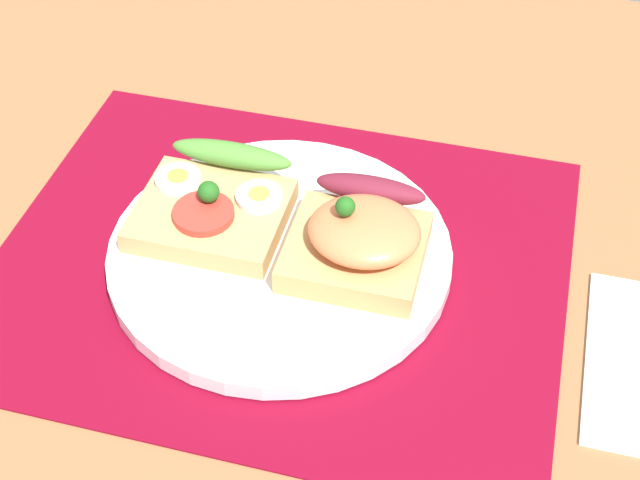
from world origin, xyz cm
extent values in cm
cube|color=brown|center=(0.00, 0.00, -1.60)|extent=(120.00, 90.00, 3.20)
cube|color=maroon|center=(0.00, 0.00, 0.15)|extent=(41.28, 33.69, 0.30)
cylinder|color=white|center=(0.00, 0.00, 0.98)|extent=(24.90, 24.90, 1.35)
cube|color=tan|center=(-5.56, 1.16, 2.51)|extent=(10.78, 9.17, 1.71)
cylinder|color=red|center=(-5.65, 0.45, 3.67)|extent=(4.44, 4.44, 0.60)
ellipsoid|color=#498230|center=(-5.56, 6.14, 4.27)|extent=(9.49, 2.20, 1.80)
sphere|color=#1E5919|center=(-5.57, 1.16, 4.77)|extent=(1.60, 1.60, 1.60)
cylinder|color=white|center=(-8.80, 3.14, 3.62)|extent=(3.46, 3.46, 0.50)
cylinder|color=yellow|center=(-8.80, 3.14, 3.95)|extent=(1.56, 1.56, 0.16)
cylinder|color=white|center=(-2.33, 2.78, 3.62)|extent=(3.46, 3.46, 0.50)
cylinder|color=yellow|center=(-2.33, 2.78, 3.95)|extent=(1.56, 1.56, 0.16)
cube|color=tan|center=(5.56, -0.10, 2.63)|extent=(9.53, 8.81, 1.95)
ellipsoid|color=#EE7043|center=(6.14, 0.19, 4.83)|extent=(7.82, 7.05, 2.45)
ellipsoid|color=maroon|center=(5.56, 4.70, 4.50)|extent=(8.10, 2.20, 1.80)
sphere|color=#1E5919|center=(4.76, 0.50, 6.76)|extent=(1.40, 1.40, 1.40)
camera|label=1|loc=(14.72, -44.68, 48.57)|focal=51.73mm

